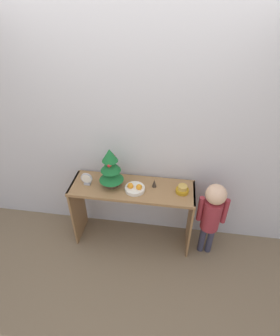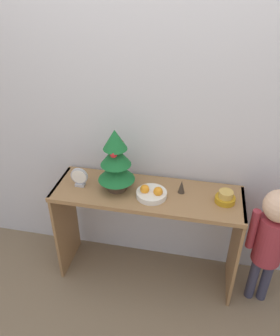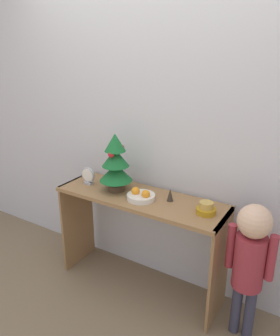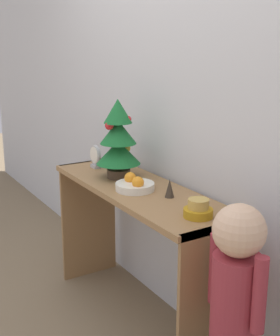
{
  "view_description": "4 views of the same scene",
  "coord_description": "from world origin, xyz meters",
  "px_view_note": "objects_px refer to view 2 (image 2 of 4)",
  "views": [
    {
      "loc": [
        0.38,
        -1.82,
        2.53
      ],
      "look_at": [
        0.08,
        0.23,
        1.02
      ],
      "focal_mm": 28.0,
      "sensor_mm": 36.0,
      "label": 1
    },
    {
      "loc": [
        0.31,
        -1.55,
        2.09
      ],
      "look_at": [
        -0.05,
        0.23,
        0.96
      ],
      "focal_mm": 35.0,
      "sensor_mm": 36.0,
      "label": 2
    },
    {
      "loc": [
        1.15,
        -1.65,
        1.8
      ],
      "look_at": [
        0.01,
        0.2,
        1.01
      ],
      "focal_mm": 35.0,
      "sensor_mm": 36.0,
      "label": 3
    },
    {
      "loc": [
        2.02,
        -1.01,
        1.53
      ],
      "look_at": [
        0.07,
        0.17,
        0.91
      ],
      "focal_mm": 50.0,
      "sensor_mm": 36.0,
      "label": 4
    }
  ],
  "objects_px": {
    "child_figure": "(272,235)",
    "singing_bowl": "(225,198)",
    "figurine": "(182,187)",
    "desk_clock": "(79,177)",
    "fruit_bowl": "(151,193)",
    "mini_tree": "(116,161)"
  },
  "relations": [
    {
      "from": "child_figure",
      "to": "singing_bowl",
      "type": "bearing_deg",
      "value": 169.44
    },
    {
      "from": "figurine",
      "to": "child_figure",
      "type": "xyz_separation_m",
      "value": [
        0.61,
        -0.11,
        -0.22
      ]
    },
    {
      "from": "singing_bowl",
      "to": "child_figure",
      "type": "height_order",
      "value": "child_figure"
    },
    {
      "from": "desk_clock",
      "to": "singing_bowl",
      "type": "bearing_deg",
      "value": 1.04
    },
    {
      "from": "fruit_bowl",
      "to": "desk_clock",
      "type": "distance_m",
      "value": 0.51
    },
    {
      "from": "singing_bowl",
      "to": "fruit_bowl",
      "type": "bearing_deg",
      "value": -175.08
    },
    {
      "from": "figurine",
      "to": "singing_bowl",
      "type": "bearing_deg",
      "value": -9.35
    },
    {
      "from": "figurine",
      "to": "child_figure",
      "type": "bearing_deg",
      "value": -9.99
    },
    {
      "from": "singing_bowl",
      "to": "figurine",
      "type": "distance_m",
      "value": 0.29
    },
    {
      "from": "singing_bowl",
      "to": "desk_clock",
      "type": "height_order",
      "value": "desk_clock"
    },
    {
      "from": "mini_tree",
      "to": "child_figure",
      "type": "height_order",
      "value": "mini_tree"
    },
    {
      "from": "mini_tree",
      "to": "singing_bowl",
      "type": "distance_m",
      "value": 0.74
    },
    {
      "from": "singing_bowl",
      "to": "figurine",
      "type": "height_order",
      "value": "figurine"
    },
    {
      "from": "desk_clock",
      "to": "child_figure",
      "type": "height_order",
      "value": "child_figure"
    },
    {
      "from": "mini_tree",
      "to": "desk_clock",
      "type": "height_order",
      "value": "mini_tree"
    },
    {
      "from": "singing_bowl",
      "to": "child_figure",
      "type": "bearing_deg",
      "value": -10.56
    },
    {
      "from": "fruit_bowl",
      "to": "desk_clock",
      "type": "relative_size",
      "value": 1.45
    },
    {
      "from": "fruit_bowl",
      "to": "desk_clock",
      "type": "xyz_separation_m",
      "value": [
        -0.51,
        0.02,
        0.04
      ]
    },
    {
      "from": "mini_tree",
      "to": "child_figure",
      "type": "xyz_separation_m",
      "value": [
        1.04,
        -0.06,
        -0.39
      ]
    },
    {
      "from": "desk_clock",
      "to": "figurine",
      "type": "height_order",
      "value": "desk_clock"
    },
    {
      "from": "mini_tree",
      "to": "figurine",
      "type": "bearing_deg",
      "value": 6.08
    },
    {
      "from": "mini_tree",
      "to": "figurine",
      "type": "distance_m",
      "value": 0.47
    }
  ]
}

